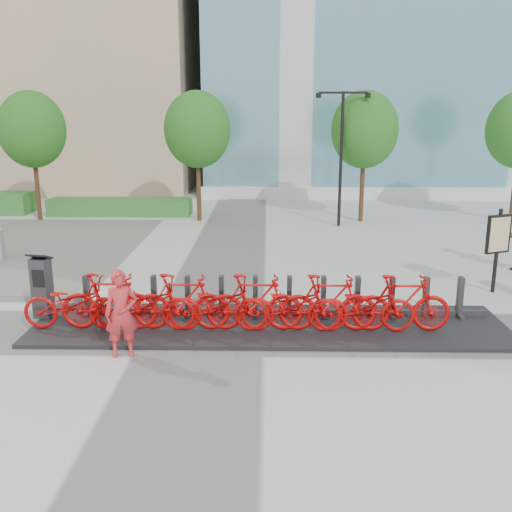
{
  "coord_description": "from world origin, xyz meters",
  "views": [
    {
      "loc": [
        1.24,
        -10.66,
        4.3
      ],
      "look_at": [
        1.0,
        1.5,
        1.2
      ],
      "focal_mm": 40.0,
      "sensor_mm": 36.0,
      "label": 1
    }
  ],
  "objects_px": {
    "worker_red": "(121,314)",
    "kiosk": "(42,286)",
    "map_sign": "(498,238)",
    "bike_0": "(73,304)"
  },
  "relations": [
    {
      "from": "worker_red",
      "to": "kiosk",
      "type": "bearing_deg",
      "value": 126.88
    },
    {
      "from": "kiosk",
      "to": "worker_red",
      "type": "distance_m",
      "value": 2.73
    },
    {
      "from": "map_sign",
      "to": "worker_red",
      "type": "bearing_deg",
      "value": -177.34
    },
    {
      "from": "bike_0",
      "to": "worker_red",
      "type": "distance_m",
      "value": 1.67
    },
    {
      "from": "worker_red",
      "to": "map_sign",
      "type": "height_order",
      "value": "map_sign"
    },
    {
      "from": "bike_0",
      "to": "map_sign",
      "type": "relative_size",
      "value": 0.96
    },
    {
      "from": "bike_0",
      "to": "kiosk",
      "type": "height_order",
      "value": "kiosk"
    },
    {
      "from": "bike_0",
      "to": "kiosk",
      "type": "xyz_separation_m",
      "value": [
        -0.85,
        0.65,
        0.15
      ]
    },
    {
      "from": "worker_red",
      "to": "bike_0",
      "type": "bearing_deg",
      "value": 125.52
    },
    {
      "from": "kiosk",
      "to": "worker_red",
      "type": "xyz_separation_m",
      "value": [
        2.1,
        -1.74,
        0.05
      ]
    }
  ]
}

